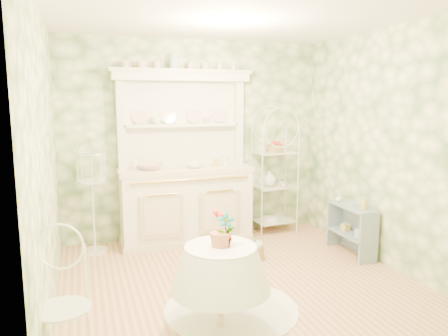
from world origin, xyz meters
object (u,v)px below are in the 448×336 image
object	(u,v)px
kitchen_dresser	(185,157)
cafe_chair	(63,316)
bakers_rack	(274,173)
floor_basket	(250,249)
side_shelf	(351,231)
birdcage_stand	(93,197)
round_table	(221,284)

from	to	relation	value
kitchen_dresser	cafe_chair	distance (m)	2.97
bakers_rack	cafe_chair	world-z (taller)	bakers_rack
bakers_rack	floor_basket	bearing A→B (deg)	-134.31
cafe_chair	side_shelf	bearing A→B (deg)	36.98
kitchen_dresser	birdcage_stand	world-z (taller)	kitchen_dresser
kitchen_dresser	cafe_chair	size ratio (longest dim) A/B	2.89
round_table	bakers_rack	bearing A→B (deg)	56.35
bakers_rack	floor_basket	xyz separation A→B (m)	(-0.75, -0.96, -0.74)
bakers_rack	side_shelf	size ratio (longest dim) A/B	2.48
cafe_chair	birdcage_stand	xyz separation A→B (m)	(0.29, 2.40, 0.32)
round_table	kitchen_dresser	bearing A→B (deg)	83.84
birdcage_stand	floor_basket	world-z (taller)	birdcage_stand
round_table	birdcage_stand	world-z (taller)	birdcage_stand
side_shelf	kitchen_dresser	bearing A→B (deg)	142.00
side_shelf	birdcage_stand	distance (m)	3.22
kitchen_dresser	side_shelf	xyz separation A→B (m)	(1.83, -1.11, -0.85)
kitchen_dresser	floor_basket	xyz separation A→B (m)	(0.58, -0.88, -1.03)
round_table	floor_basket	distance (m)	1.65
bakers_rack	cafe_chair	bearing A→B (deg)	-144.05
bakers_rack	birdcage_stand	bearing A→B (deg)	177.01
floor_basket	cafe_chair	bearing A→B (deg)	-142.35
kitchen_dresser	bakers_rack	size ratio (longest dim) A/B	1.34
side_shelf	cafe_chair	xyz separation A→B (m)	(-3.31, -1.35, 0.10)
kitchen_dresser	birdcage_stand	distance (m)	1.27
kitchen_dresser	round_table	bearing A→B (deg)	-96.16
kitchen_dresser	cafe_chair	xyz separation A→B (m)	(-1.48, -2.47, -0.75)
floor_basket	side_shelf	bearing A→B (deg)	-10.43
birdcage_stand	floor_basket	bearing A→B (deg)	-24.74
round_table	side_shelf	bearing A→B (deg)	29.50
kitchen_dresser	cafe_chair	bearing A→B (deg)	-120.95
kitchen_dresser	floor_basket	world-z (taller)	kitchen_dresser
cafe_chair	floor_basket	world-z (taller)	cafe_chair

